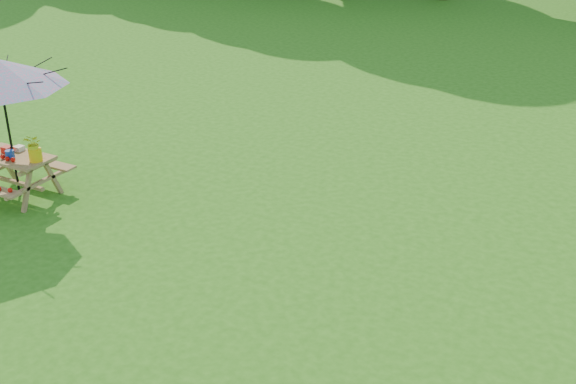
% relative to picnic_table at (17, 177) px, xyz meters
% --- Properties ---
extents(ground, '(120.00, 120.00, 0.00)m').
position_rel_picnic_table_xyz_m(ground, '(2.94, -3.02, -0.33)').
color(ground, '#2C6D14').
rests_on(ground, ground).
extents(picnic_table, '(1.20, 1.32, 0.67)m').
position_rel_picnic_table_xyz_m(picnic_table, '(0.00, 0.00, 0.00)').
color(picnic_table, olive).
rests_on(picnic_table, ground).
extents(produce_bins, '(0.36, 0.43, 0.13)m').
position_rel_picnic_table_xyz_m(produce_bins, '(-0.05, 0.02, 0.40)').
color(produce_bins, red).
rests_on(produce_bins, picnic_table).
extents(flower_bucket, '(0.27, 0.24, 0.42)m').
position_rel_picnic_table_xyz_m(flower_bucket, '(0.47, 0.02, 0.57)').
color(flower_bucket, yellow).
rests_on(flower_bucket, picnic_table).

